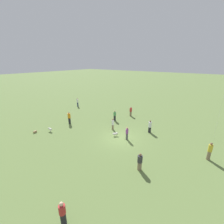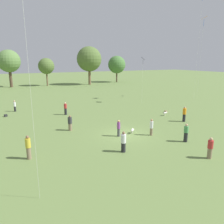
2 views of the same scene
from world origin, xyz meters
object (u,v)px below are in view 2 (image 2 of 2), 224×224
(person_6, at_px, (119,128))
(dog_0, at_px, (165,113))
(person_0, at_px, (210,148))
(person_11, at_px, (184,114))
(kite_2, at_px, (204,22))
(person_3, at_px, (186,133))
(person_10, at_px, (70,123))
(picnic_bag_2, at_px, (166,111))
(person_2, at_px, (28,147))
(person_7, at_px, (151,127))
(dog_1, at_px, (132,130))
(picnic_bag_0, at_px, (6,116))
(person_8, at_px, (65,109))
(person_9, at_px, (15,106))
(person_4, at_px, (123,142))
(kite_3, at_px, (143,60))

(person_6, height_order, dog_0, person_6)
(person_0, bearing_deg, dog_0, 136.61)
(person_11, height_order, kite_2, kite_2)
(person_3, height_order, person_10, person_3)
(kite_2, height_order, picnic_bag_2, kite_2)
(person_2, xyz_separation_m, person_6, (8.71, 1.28, -0.10))
(person_7, height_order, picnic_bag_2, person_7)
(person_7, height_order, kite_2, kite_2)
(kite_2, bearing_deg, dog_1, 11.75)
(picnic_bag_0, bearing_deg, person_8, -20.06)
(person_2, height_order, person_6, person_2)
(person_3, distance_m, person_10, 11.97)
(dog_0, bearing_deg, person_3, -34.10)
(person_9, xyz_separation_m, person_10, (4.57, -12.64, -0.02))
(person_2, distance_m, kite_2, 40.03)
(dog_1, distance_m, picnic_bag_0, 17.98)
(person_6, bearing_deg, person_4, -167.63)
(person_4, distance_m, kite_2, 35.05)
(person_8, xyz_separation_m, dog_1, (3.90, -11.13, -0.56))
(person_4, height_order, person_8, same)
(person_6, relative_size, dog_1, 2.65)
(person_4, relative_size, person_11, 0.93)
(person_6, bearing_deg, picnic_bag_2, -26.81)
(kite_3, bearing_deg, person_8, -175.94)
(person_2, bearing_deg, picnic_bag_0, 111.64)
(kite_2, bearing_deg, person_9, -22.42)
(person_4, xyz_separation_m, person_8, (-0.64, 14.79, 0.01))
(dog_1, bearing_deg, person_10, 5.26)
(person_2, bearing_deg, dog_0, 34.70)
(person_6, distance_m, person_11, 9.94)
(person_2, bearing_deg, person_3, 5.43)
(dog_0, bearing_deg, person_6, -69.90)
(person_0, distance_m, person_8, 19.89)
(person_0, bearing_deg, person_6, -170.68)
(person_8, height_order, dog_1, person_8)
(kite_2, relative_size, kite_3, 1.94)
(person_9, height_order, kite_3, kite_3)
(person_9, height_order, kite_2, kite_2)
(kite_3, distance_m, dog_0, 11.75)
(kite_3, bearing_deg, person_6, -137.01)
(person_0, xyz_separation_m, dog_1, (-2.05, 7.85, -0.53))
(dog_0, distance_m, dog_1, 9.21)
(person_8, height_order, picnic_bag_2, person_8)
(person_2, height_order, person_4, person_2)
(dog_0, bearing_deg, person_4, -59.01)
(person_10, distance_m, picnic_bag_0, 11.56)
(person_3, height_order, person_4, person_4)
(person_11, relative_size, kite_3, 0.24)
(person_3, relative_size, picnic_bag_0, 3.88)
(person_6, bearing_deg, dog_0, -30.28)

